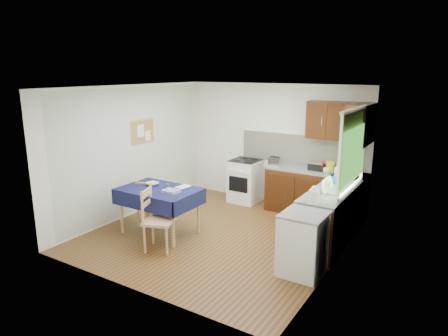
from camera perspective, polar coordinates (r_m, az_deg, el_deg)
The scene contains 33 objects.
floor at distance 7.00m, azimuth -0.58°, elevation -9.42°, with size 4.20×4.20×0.00m, color #472F12.
ceiling at distance 6.43m, azimuth -0.64°, elevation 11.50°, with size 4.00×4.20×0.02m, color silver.
wall_back at distance 8.41m, azimuth 7.10°, elevation 3.38°, with size 4.00×0.02×2.50m, color white.
wall_front at distance 5.02m, azimuth -13.59°, elevation -4.08°, with size 4.00×0.02×2.50m, color white.
wall_left at distance 7.84m, azimuth -13.06°, elevation 2.35°, with size 0.02×4.20×2.50m, color silver.
wall_right at distance 5.81m, azimuth 16.28°, elevation -1.81°, with size 0.02×4.20×2.50m, color white.
base_cabinets at distance 7.38m, azimuth 13.74°, elevation -5.00°, with size 1.90×2.30×0.86m.
worktop_back at distance 7.84m, azimuth 13.06°, elevation -0.42°, with size 1.90×0.60×0.04m, color slate.
worktop_right at distance 6.60m, azimuth 15.12°, elevation -3.24°, with size 0.60×1.70×0.04m, color slate.
worktop_corner at distance 7.67m, azimuth 17.64°, elevation -1.04°, with size 0.60×0.60×0.04m, color slate.
splashback at distance 8.17m, azimuth 11.18°, elevation 2.54°, with size 2.70×0.02×0.60m, color beige.
upper_cabinets at distance 7.53m, azimuth 16.89°, elevation 6.29°, with size 1.20×0.85×0.70m.
stove at distance 8.55m, azimuth 3.05°, elevation -1.81°, with size 0.60×0.61×0.92m.
window at distance 6.40m, azimuth 18.00°, elevation 3.15°, with size 0.04×1.48×1.26m.
fridge at distance 5.68m, azimuth 11.21°, elevation -10.58°, with size 0.58×0.60×0.89m.
corkboard at distance 7.97m, azimuth -11.53°, elevation 5.16°, with size 0.04×0.62×0.47m.
dining_table at distance 6.89m, azimuth -9.24°, elevation -3.77°, with size 1.33×0.90×0.80m.
chair_far at distance 7.37m, azimuth -10.79°, elevation -4.69°, with size 0.45×0.45×0.86m.
chair_near at distance 6.34m, azimuth -9.72°, elevation -7.02°, with size 0.57×0.57×1.00m.
toaster at distance 8.04m, azimuth 7.32°, elevation 0.96°, with size 0.25×0.15×0.19m.
sandwich_press at distance 7.82m, azimuth 13.08°, elevation 0.28°, with size 0.27×0.24×0.16m.
sauce_bottle at distance 7.72m, azimuth 13.82°, elevation 0.24°, with size 0.05×0.05×0.20m, color red.
yellow_packet at distance 7.84m, azimuth 14.96°, elevation 0.28°, with size 0.13×0.09×0.18m, color yellow.
dish_rack at distance 6.50m, azimuth 14.49°, elevation -3.04°, with size 0.47×0.36×0.22m.
kettle at distance 5.88m, azimuth 12.74°, elevation -3.82°, with size 0.15×0.15×0.26m.
cup at distance 7.63m, azimuth 14.47°, elevation -0.34°, with size 0.13×0.13×0.10m, color white.
soap_bottle_a at distance 7.17m, azimuth 15.87°, elevation -0.52°, with size 0.12×0.12×0.30m, color white.
soap_bottle_b at distance 6.97m, azimuth 15.47°, elevation -1.40°, with size 0.08×0.08×0.18m, color blue.
soap_bottle_c at distance 6.07m, azimuth 12.78°, elevation -3.57°, with size 0.13×0.13×0.17m, color green.
plate_bowl at distance 7.07m, azimuth -10.20°, elevation -2.26°, with size 0.21×0.21×0.05m, color #F6EFC9.
book at distance 6.93m, azimuth -6.41°, elevation -2.58°, with size 0.18×0.25×0.02m, color white.
spice_jar at distance 6.86m, azimuth -8.11°, elevation -2.54°, with size 0.04×0.04×0.08m, color #248535.
tea_towel at distance 6.61m, azimuth -7.59°, elevation -3.31°, with size 0.26×0.20×0.05m, color navy.
Camera 1 is at (3.45, -5.42, 2.76)m, focal length 32.00 mm.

